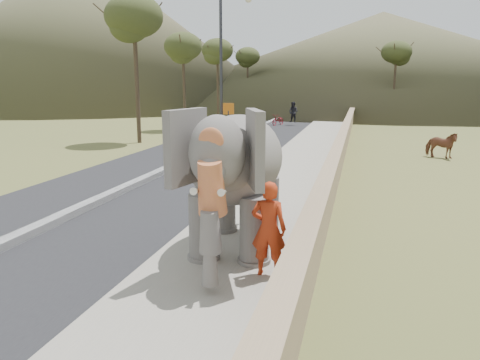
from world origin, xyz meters
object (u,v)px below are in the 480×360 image
cow (441,145)px  lamppost (227,56)px  motorcyclist (286,116)px  elephant_and_man (238,179)px

cow → lamppost: bearing=107.2°
lamppost → motorcyclist: size_ratio=3.51×
cow → motorcyclist: motorcyclist is taller
cow → elephant_and_man: size_ratio=0.35×
lamppost → cow: bearing=-6.6°
cow → elephant_and_man: (-6.14, -14.31, 0.98)m
lamppost → motorcyclist: bearing=84.6°
cow → motorcyclist: bearing=57.9°
motorcyclist → lamppost: bearing=-95.4°
lamppost → motorcyclist: 13.63m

